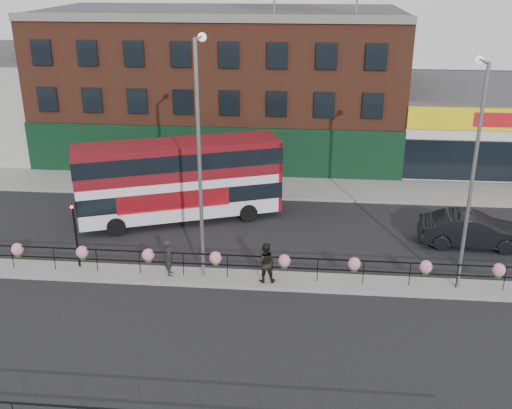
# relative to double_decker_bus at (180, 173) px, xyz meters

# --- Properties ---
(ground) EXTENTS (120.00, 120.00, 0.00)m
(ground) POSITION_rel_double_decker_bus_xyz_m (4.48, -6.59, -2.73)
(ground) COLOR black
(ground) RESTS_ON ground
(north_pavement) EXTENTS (60.00, 4.00, 0.15)m
(north_pavement) POSITION_rel_double_decker_bus_xyz_m (4.48, 5.41, -2.65)
(north_pavement) COLOR gray
(north_pavement) RESTS_ON ground
(median) EXTENTS (60.00, 1.60, 0.15)m
(median) POSITION_rel_double_decker_bus_xyz_m (4.48, -6.59, -2.65)
(median) COLOR gray
(median) RESTS_ON ground
(brick_building) EXTENTS (25.00, 12.21, 10.30)m
(brick_building) POSITION_rel_double_decker_bus_xyz_m (0.48, 13.37, 2.40)
(brick_building) COLOR brown
(brick_building) RESTS_ON ground
(supermarket) EXTENTS (15.00, 12.25, 5.30)m
(supermarket) POSITION_rel_double_decker_bus_xyz_m (20.48, 13.31, -0.08)
(supermarket) COLOR silver
(supermarket) RESTS_ON ground
(median_railing) EXTENTS (30.04, 0.56, 1.23)m
(median_railing) POSITION_rel_double_decker_bus_xyz_m (4.48, -6.59, -1.68)
(median_railing) COLOR black
(median_railing) RESTS_ON median
(double_decker_bus) EXTENTS (11.18, 6.25, 4.44)m
(double_decker_bus) POSITION_rel_double_decker_bus_xyz_m (0.00, 0.00, 0.00)
(double_decker_bus) COLOR silver
(double_decker_bus) RESTS_ON ground
(car) EXTENTS (2.39, 5.38, 1.71)m
(car) POSITION_rel_double_decker_bus_xyz_m (15.20, -1.92, -1.87)
(car) COLOR black
(car) RESTS_ON ground
(pedestrian_a) EXTENTS (0.76, 0.62, 1.69)m
(pedestrian_a) POSITION_rel_double_decker_bus_xyz_m (0.85, -6.56, -1.73)
(pedestrian_a) COLOR black
(pedestrian_a) RESTS_ON median
(pedestrian_b) EXTENTS (1.03, 0.86, 1.85)m
(pedestrian_b) POSITION_rel_double_decker_bus_xyz_m (5.18, -6.80, -1.65)
(pedestrian_b) COLOR black
(pedestrian_b) RESTS_ON median
(lamp_column_west) EXTENTS (0.37, 1.83, 10.44)m
(lamp_column_west) POSITION_rel_double_decker_bus_xyz_m (2.37, -6.20, 3.61)
(lamp_column_west) COLOR gray
(lamp_column_west) RESTS_ON median
(lamp_column_east) EXTENTS (0.35, 1.70, 9.68)m
(lamp_column_east) POSITION_rel_double_decker_bus_xyz_m (13.57, -6.24, 3.16)
(lamp_column_east) COLOR gray
(lamp_column_east) RESTS_ON median
(traffic_light_median) EXTENTS (0.15, 0.28, 3.65)m
(traffic_light_median) POSITION_rel_double_decker_bus_xyz_m (-3.52, -6.19, -0.26)
(traffic_light_median) COLOR black
(traffic_light_median) RESTS_ON median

